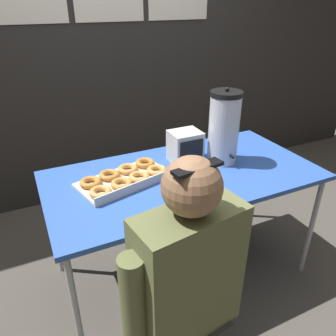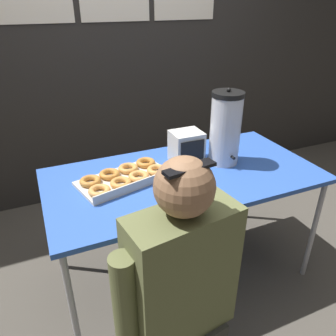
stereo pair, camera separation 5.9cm
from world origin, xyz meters
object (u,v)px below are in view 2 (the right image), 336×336
Objects in this scene: donut_box at (125,177)px; cell_phone at (193,202)px; coffee_urn at (225,128)px; person_seated at (181,300)px; space_heater at (186,147)px.

cell_phone is at bearing -68.98° from donut_box.
coffee_urn is 1.04m from person_seated.
space_heater is (0.43, 0.09, 0.07)m from donut_box.
coffee_urn is 0.38× the size of person_seated.
coffee_urn reaches higher than space_heater.
space_heater is at bearing 52.69° from cell_phone.
coffee_urn reaches higher than donut_box.
donut_box is 0.67m from coffee_urn.
coffee_urn is at bearing 26.25° from cell_phone.
person_seated reaches higher than donut_box.
person_seated reaches higher than space_heater.
space_heater is at bearing -2.44° from donut_box.
cell_phone is at bearing -112.28° from space_heater.
cell_phone is 0.84× the size of space_heater.
coffee_urn is at bearing -139.25° from person_seated.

